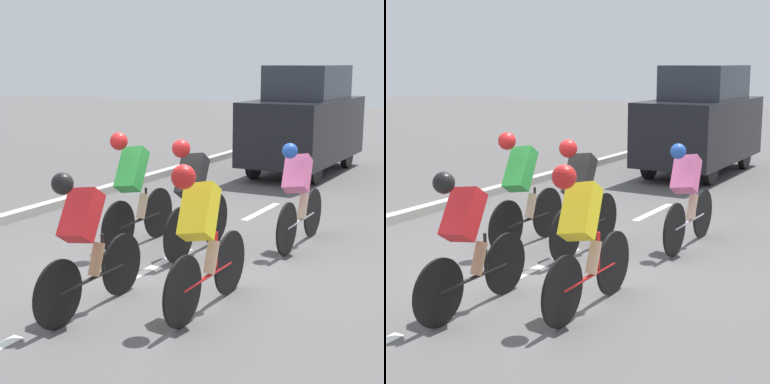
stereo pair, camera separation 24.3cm
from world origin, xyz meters
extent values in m
plane|color=#565454|center=(0.00, 0.00, 0.00)|extent=(60.00, 60.00, 0.00)
cube|color=white|center=(0.00, -0.07, 0.00)|extent=(0.12, 1.40, 0.01)
cube|color=white|center=(0.00, -3.27, 0.00)|extent=(0.12, 1.40, 0.01)
cylinder|color=black|center=(-0.19, -1.18, 0.36)|extent=(0.03, 0.71, 0.71)
cylinder|color=black|center=(-0.19, -0.19, 0.36)|extent=(0.03, 0.71, 0.71)
cylinder|color=black|center=(-0.19, -0.68, 0.36)|extent=(0.04, 0.99, 0.04)
cylinder|color=black|center=(-0.19, -0.86, 0.57)|extent=(0.04, 0.04, 0.42)
cylinder|color=white|center=(-0.19, -0.73, 0.46)|extent=(0.07, 0.07, 0.16)
cylinder|color=beige|center=(-0.19, -0.76, 0.54)|extent=(0.12, 0.23, 0.36)
cube|color=black|center=(-0.15, -0.58, 1.05)|extent=(0.39, 0.48, 0.59)
sphere|color=red|center=(-0.12, -0.36, 1.42)|extent=(0.23, 0.23, 0.23)
cylinder|color=black|center=(0.67, -1.08, 0.36)|extent=(0.03, 0.72, 0.72)
cylinder|color=black|center=(0.67, -0.10, 0.36)|extent=(0.03, 0.72, 0.72)
cylinder|color=black|center=(0.67, -0.59, 0.36)|extent=(0.04, 0.98, 0.04)
cylinder|color=black|center=(0.67, -0.76, 0.57)|extent=(0.04, 0.04, 0.42)
cylinder|color=white|center=(0.67, -0.64, 0.46)|extent=(0.07, 0.07, 0.16)
cylinder|color=beige|center=(0.67, -0.67, 0.54)|extent=(0.12, 0.23, 0.36)
cube|color=green|center=(0.71, -0.49, 1.07)|extent=(0.40, 0.50, 0.64)
sphere|color=red|center=(0.75, -0.27, 1.46)|extent=(0.23, 0.23, 0.23)
cylinder|color=black|center=(-1.21, 0.48, 0.35)|extent=(0.03, 0.70, 0.70)
cylinder|color=black|center=(-1.21, 1.51, 0.35)|extent=(0.03, 0.70, 0.70)
cylinder|color=red|center=(-1.21, 1.00, 0.35)|extent=(0.04, 1.02, 0.04)
cylinder|color=red|center=(-1.21, 0.82, 0.56)|extent=(0.04, 0.04, 0.42)
cylinder|color=green|center=(-1.21, 0.95, 0.45)|extent=(0.07, 0.07, 0.16)
cylinder|color=#DBAD84|center=(-1.21, 0.92, 0.53)|extent=(0.12, 0.23, 0.36)
cube|color=yellow|center=(-1.16, 1.10, 1.04)|extent=(0.42, 0.48, 0.61)
sphere|color=red|center=(-1.11, 1.32, 1.41)|extent=(0.24, 0.24, 0.24)
cylinder|color=black|center=(-1.24, -2.19, 0.35)|extent=(0.03, 0.70, 0.70)
cylinder|color=black|center=(-1.24, -1.15, 0.35)|extent=(0.03, 0.70, 0.70)
cylinder|color=#B7B7BC|center=(-1.24, -1.67, 0.35)|extent=(0.04, 1.04, 0.04)
cylinder|color=#B7B7BC|center=(-1.24, -1.85, 0.56)|extent=(0.04, 0.04, 0.42)
cylinder|color=yellow|center=(-1.24, -1.72, 0.45)|extent=(0.07, 0.07, 0.16)
cylinder|color=beige|center=(-1.24, -1.75, 0.53)|extent=(0.12, 0.23, 0.36)
cube|color=pink|center=(-1.21, -1.57, 1.01)|extent=(0.39, 0.44, 0.55)
sphere|color=blue|center=(-1.18, -1.35, 1.34)|extent=(0.20, 0.20, 0.20)
cylinder|color=black|center=(-0.21, 1.07, 0.34)|extent=(0.03, 0.67, 0.67)
cylinder|color=black|center=(-0.21, 2.10, 0.34)|extent=(0.03, 0.67, 0.67)
cylinder|color=black|center=(-0.21, 1.58, 0.34)|extent=(0.04, 1.03, 0.04)
cylinder|color=black|center=(-0.21, 1.40, 0.55)|extent=(0.04, 0.04, 0.42)
cylinder|color=yellow|center=(-0.21, 1.53, 0.44)|extent=(0.07, 0.07, 0.16)
cylinder|color=tan|center=(-0.21, 1.51, 0.52)|extent=(0.12, 0.23, 0.36)
cube|color=red|center=(-0.17, 1.68, 1.01)|extent=(0.38, 0.45, 0.57)
sphere|color=black|center=(-0.14, 1.90, 1.35)|extent=(0.21, 0.21, 0.21)
cylinder|color=black|center=(0.00, -6.06, 0.32)|extent=(0.14, 0.64, 0.64)
cylinder|color=black|center=(1.36, -6.06, 0.32)|extent=(0.14, 0.64, 0.64)
cylinder|color=black|center=(0.00, -8.43, 0.32)|extent=(0.14, 0.64, 0.64)
cylinder|color=black|center=(1.36, -8.43, 0.32)|extent=(0.14, 0.64, 0.64)
cube|color=black|center=(0.68, -7.24, 0.99)|extent=(1.70, 3.82, 1.34)
cube|color=#2D333D|center=(0.68, -7.43, 2.02)|extent=(1.39, 2.10, 0.73)
camera|label=1|loc=(-4.05, 6.47, 2.48)|focal=60.00mm
camera|label=2|loc=(-4.26, 6.35, 2.48)|focal=60.00mm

